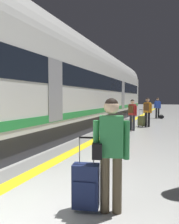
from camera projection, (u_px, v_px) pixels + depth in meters
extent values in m
cube|color=yellow|center=(117.00, 129.00, 12.02)|extent=(0.36, 80.00, 0.01)
cube|color=slate|center=(110.00, 128.00, 12.16)|extent=(0.70, 80.00, 0.01)
cube|color=#38383D|center=(70.00, 123.00, 11.63)|extent=(2.67, 26.06, 0.70)
cube|color=silver|center=(70.00, 89.00, 11.51)|extent=(2.90, 27.14, 2.90)
cylinder|color=silver|center=(70.00, 61.00, 11.43)|extent=(2.84, 26.60, 2.84)
cube|color=black|center=(70.00, 82.00, 11.49)|extent=(2.93, 25.52, 0.80)
cube|color=#268C3F|center=(70.00, 111.00, 11.59)|extent=(2.94, 26.60, 0.24)
cone|color=silver|center=(127.00, 96.00, 25.39)|extent=(2.76, 2.60, 2.75)
cube|color=gray|center=(56.00, 91.00, 7.21)|extent=(0.02, 0.90, 2.00)
cube|color=gray|center=(123.00, 95.00, 16.70)|extent=(0.02, 0.90, 2.00)
cylinder|color=brown|center=(117.00, 185.00, 3.17)|extent=(0.14, 0.14, 0.82)
cylinder|color=brown|center=(105.00, 184.00, 3.19)|extent=(0.14, 0.14, 0.82)
cube|color=#338C4C|center=(111.00, 136.00, 3.14)|extent=(0.37, 0.28, 0.58)
cylinder|color=#338C4C|center=(127.00, 140.00, 3.11)|extent=(0.09, 0.09, 0.55)
cylinder|color=#338C4C|center=(96.00, 140.00, 3.15)|extent=(0.09, 0.09, 0.55)
sphere|color=beige|center=(111.00, 107.00, 3.11)|extent=(0.21, 0.21, 0.21)
sphere|color=black|center=(111.00, 105.00, 3.11)|extent=(0.20, 0.20, 0.20)
cube|color=black|center=(97.00, 150.00, 3.14)|extent=(0.21, 0.30, 0.21)
cube|color=#19234C|center=(86.00, 186.00, 3.22)|extent=(0.42, 0.29, 0.64)
cube|color=#19234C|center=(84.00, 195.00, 3.11)|extent=(0.31, 0.08, 0.35)
cylinder|color=black|center=(96.00, 208.00, 3.28)|extent=(0.03, 0.06, 0.06)
cylinder|color=black|center=(77.00, 206.00, 3.33)|extent=(0.03, 0.06, 0.06)
cylinder|color=gray|center=(94.00, 151.00, 3.22)|extent=(0.02, 0.02, 0.38)
cylinder|color=gray|center=(79.00, 150.00, 3.26)|extent=(0.02, 0.02, 0.38)
cube|color=black|center=(86.00, 138.00, 3.23)|extent=(0.22, 0.07, 0.02)
cylinder|color=#383842|center=(131.00, 123.00, 11.37)|extent=(0.13, 0.13, 0.79)
cylinder|color=#383842|center=(134.00, 123.00, 11.26)|extent=(0.13, 0.13, 0.79)
cube|color=red|center=(132.00, 110.00, 11.28)|extent=(0.37, 0.29, 0.56)
cylinder|color=red|center=(129.00, 110.00, 11.42)|extent=(0.08, 0.08, 0.53)
cylinder|color=red|center=(136.00, 111.00, 11.15)|extent=(0.08, 0.08, 0.53)
sphere|color=beige|center=(132.00, 102.00, 11.25)|extent=(0.21, 0.21, 0.21)
sphere|color=black|center=(132.00, 101.00, 11.25)|extent=(0.19, 0.19, 0.19)
cube|color=brown|center=(131.00, 109.00, 11.17)|extent=(0.28, 0.21, 0.38)
cube|color=#9E9EA3|center=(125.00, 125.00, 11.23)|extent=(0.44, 0.37, 0.51)
cube|color=#9E9EA3|center=(127.00, 126.00, 11.31)|extent=(0.29, 0.15, 0.28)
cylinder|color=black|center=(122.00, 130.00, 11.31)|extent=(0.04, 0.06, 0.06)
cylinder|color=black|center=(126.00, 131.00, 11.10)|extent=(0.04, 0.06, 0.06)
cylinder|color=gray|center=(123.00, 116.00, 11.24)|extent=(0.02, 0.02, 0.38)
cylinder|color=gray|center=(126.00, 116.00, 11.09)|extent=(0.02, 0.02, 0.38)
cube|color=black|center=(125.00, 112.00, 11.15)|extent=(0.21, 0.12, 0.02)
cylinder|color=black|center=(156.00, 113.00, 18.16)|extent=(0.14, 0.14, 0.84)
cylinder|color=black|center=(159.00, 113.00, 18.12)|extent=(0.14, 0.14, 0.84)
cube|color=blue|center=(158.00, 104.00, 18.09)|extent=(0.37, 0.25, 0.60)
cylinder|color=blue|center=(155.00, 105.00, 18.15)|extent=(0.09, 0.09, 0.56)
cylinder|color=blue|center=(160.00, 105.00, 18.06)|extent=(0.09, 0.09, 0.56)
sphere|color=#A37556|center=(158.00, 99.00, 18.07)|extent=(0.22, 0.22, 0.22)
sphere|color=black|center=(158.00, 99.00, 18.06)|extent=(0.20, 0.20, 0.20)
ellipsoid|color=black|center=(161.00, 117.00, 17.86)|extent=(0.44, 0.26, 0.30)
torus|color=black|center=(161.00, 116.00, 17.85)|extent=(0.22, 0.02, 0.22)
cylinder|color=black|center=(146.00, 120.00, 12.82)|extent=(0.14, 0.14, 0.83)
cylinder|color=black|center=(149.00, 120.00, 12.71)|extent=(0.14, 0.14, 0.83)
cube|color=orange|center=(147.00, 107.00, 12.72)|extent=(0.38, 0.29, 0.59)
cylinder|color=orange|center=(144.00, 108.00, 12.87)|extent=(0.09, 0.09, 0.55)
cylinder|color=orange|center=(151.00, 108.00, 12.60)|extent=(0.09, 0.09, 0.55)
sphere|color=tan|center=(148.00, 100.00, 12.70)|extent=(0.22, 0.22, 0.22)
sphere|color=black|center=(148.00, 100.00, 12.69)|extent=(0.20, 0.20, 0.20)
cube|color=brown|center=(146.00, 107.00, 12.61)|extent=(0.29, 0.21, 0.39)
cube|color=#596038|center=(141.00, 121.00, 12.79)|extent=(0.44, 0.37, 0.55)
cube|color=#596038|center=(143.00, 122.00, 12.87)|extent=(0.29, 0.15, 0.30)
cylinder|color=black|center=(139.00, 126.00, 12.87)|extent=(0.04, 0.06, 0.06)
cylinder|color=black|center=(143.00, 127.00, 12.66)|extent=(0.04, 0.06, 0.06)
cylinder|color=gray|center=(139.00, 113.00, 12.80)|extent=(0.02, 0.02, 0.38)
cylinder|color=gray|center=(142.00, 113.00, 12.65)|extent=(0.02, 0.02, 0.38)
cube|color=black|center=(141.00, 110.00, 12.71)|extent=(0.21, 0.12, 0.02)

